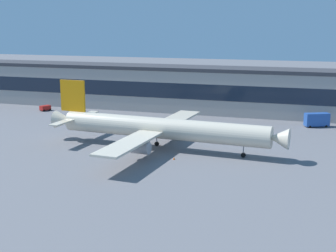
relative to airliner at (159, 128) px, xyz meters
name	(u,v)px	position (x,y,z in m)	size (l,w,h in m)	color
ground_plane	(141,148)	(-4.51, -0.99, -5.20)	(600.00, 600.00, 0.00)	slate
terminal_building	(196,89)	(-4.51, 52.50, 2.63)	(182.99, 14.76, 15.62)	#9E9993
airliner	(159,128)	(0.00, 0.00, 0.00)	(61.31, 52.83, 15.94)	beige
baggage_tug	(45,108)	(-55.46, 36.97, -4.12)	(3.26, 4.10, 1.85)	red
catering_truck	(316,119)	(36.23, 38.53, -2.91)	(7.62, 5.44, 4.15)	#2651A5
traffic_cone_0	(174,158)	(6.27, -8.09, -4.90)	(0.48, 0.48, 0.60)	#F2590C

